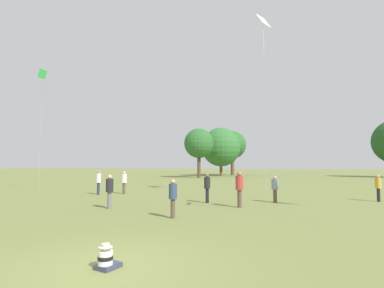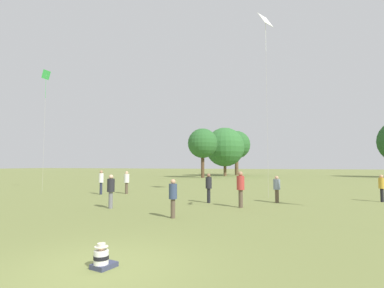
{
  "view_description": "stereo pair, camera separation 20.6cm",
  "coord_description": "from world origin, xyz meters",
  "views": [
    {
      "loc": [
        3.72,
        -5.64,
        2.2
      ],
      "look_at": [
        0.02,
        6.21,
        3.06
      ],
      "focal_mm": 28.0,
      "sensor_mm": 36.0,
      "label": 1
    },
    {
      "loc": [
        3.92,
        -5.57,
        2.2
      ],
      "look_at": [
        0.02,
        6.21,
        3.06
      ],
      "focal_mm": 28.0,
      "sensor_mm": 36.0,
      "label": 2
    }
  ],
  "objects": [
    {
      "name": "distant_tree_0",
      "position": [
        -8.27,
        51.55,
        5.62
      ],
      "size": [
        7.56,
        7.56,
        9.41
      ],
      "color": "brown",
      "rests_on": "ground"
    },
    {
      "name": "person_standing_1",
      "position": [
        -4.77,
        7.59,
        1.0
      ],
      "size": [
        0.51,
        0.51,
        1.7
      ],
      "rotation": [
        0.0,
        0.0,
        2.61
      ],
      "color": "slate",
      "rests_on": "ground"
    },
    {
      "name": "person_standing_2",
      "position": [
        1.42,
        9.95,
        1.1
      ],
      "size": [
        0.45,
        0.45,
        1.85
      ],
      "rotation": [
        0.0,
        0.0,
        3.28
      ],
      "color": "brown",
      "rests_on": "ground"
    },
    {
      "name": "person_standing_5",
      "position": [
        -7.96,
        14.51,
        1.0
      ],
      "size": [
        0.54,
        0.54,
        1.7
      ],
      "rotation": [
        0.0,
        0.0,
        5.31
      ],
      "color": "brown",
      "rests_on": "ground"
    },
    {
      "name": "distant_tree_1",
      "position": [
        -10.3,
        43.12,
        5.8
      ],
      "size": [
        5.04,
        5.04,
        8.36
      ],
      "color": "brown",
      "rests_on": "ground"
    },
    {
      "name": "person_standing_3",
      "position": [
        8.98,
        14.9,
        0.96
      ],
      "size": [
        0.46,
        0.46,
        1.6
      ],
      "rotation": [
        0.0,
        0.0,
        2.49
      ],
      "color": "black",
      "rests_on": "ground"
    },
    {
      "name": "kite_2",
      "position": [
        -15.74,
        14.24,
        9.33
      ],
      "size": [
        0.29,
        0.76,
        10.2
      ],
      "rotation": [
        0.0,
        0.0,
        3.86
      ],
      "color": "green",
      "rests_on": "ground"
    },
    {
      "name": "distant_tree_2",
      "position": [
        -7.12,
        57.99,
        6.41
      ],
      "size": [
        5.91,
        5.91,
        9.42
      ],
      "color": "brown",
      "rests_on": "ground"
    },
    {
      "name": "seated_toddler",
      "position": [
        0.06,
        -0.0,
        0.22
      ],
      "size": [
        0.48,
        0.55,
        0.54
      ],
      "rotation": [
        0.0,
        0.0,
        -0.23
      ],
      "color": "#383D56",
      "rests_on": "ground"
    },
    {
      "name": "person_standing_6",
      "position": [
        -9.49,
        13.47,
        1.07
      ],
      "size": [
        0.43,
        0.43,
        1.78
      ],
      "rotation": [
        0.0,
        0.0,
        3.43
      ],
      "color": "#282D42",
      "rests_on": "ground"
    },
    {
      "name": "person_standing_0",
      "position": [
        -0.76,
        6.03,
        0.95
      ],
      "size": [
        0.37,
        0.37,
        1.6
      ],
      "rotation": [
        0.0,
        0.0,
        3.06
      ],
      "color": "brown",
      "rests_on": "ground"
    },
    {
      "name": "person_standing_4",
      "position": [
        3.1,
        12.61,
        0.9
      ],
      "size": [
        0.5,
        0.5,
        1.54
      ],
      "rotation": [
        0.0,
        0.0,
        0.33
      ],
      "color": "brown",
      "rests_on": "ground"
    },
    {
      "name": "ground_plane",
      "position": [
        0.0,
        0.0,
        0.0
      ],
      "size": [
        300.0,
        300.0,
        0.0
      ],
      "primitive_type": "plane",
      "color": "olive"
    },
    {
      "name": "person_standing_7",
      "position": [
        -0.64,
        11.24,
        1.0
      ],
      "size": [
        0.43,
        0.43,
        1.69
      ],
      "rotation": [
        0.0,
        0.0,
        2.91
      ],
      "color": "black",
      "rests_on": "ground"
    },
    {
      "name": "kite_0",
      "position": [
        2.44,
        15.11,
        11.81
      ],
      "size": [
        1.03,
        1.22,
        12.66
      ],
      "rotation": [
        0.0,
        0.0,
        0.29
      ],
      "color": "white",
      "rests_on": "ground"
    }
  ]
}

